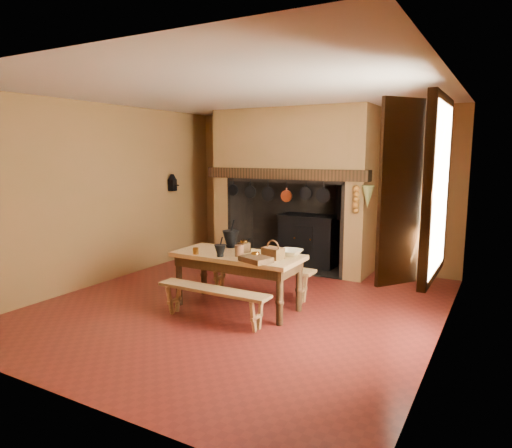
{
  "coord_description": "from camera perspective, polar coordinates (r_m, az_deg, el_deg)",
  "views": [
    {
      "loc": [
        3.08,
        -5.08,
        2.05
      ],
      "look_at": [
        0.06,
        0.3,
        1.08
      ],
      "focal_mm": 32.0,
      "sensor_mm": 36.0,
      "label": 1
    }
  ],
  "objects": [
    {
      "name": "mixing_bowl",
      "position": [
        5.88,
        4.31,
        -3.58
      ],
      "size": [
        0.32,
        0.32,
        0.08
      ],
      "primitive_type": "imported",
      "rotation": [
        0.0,
        0.0,
        0.02
      ],
      "color": "beige",
      "rests_on": "work_table"
    },
    {
      "name": "glass_jar",
      "position": [
        5.8,
        2.23,
        -3.49
      ],
      "size": [
        0.08,
        0.08,
        0.12
      ],
      "primitive_type": "cylinder",
      "rotation": [
        0.0,
        0.0,
        -0.18
      ],
      "color": "beige",
      "rests_on": "work_table"
    },
    {
      "name": "iron_range",
      "position": [
        8.3,
        6.65,
        -1.99
      ],
      "size": [
        1.12,
        0.55,
        1.6
      ],
      "color": "black",
      "rests_on": "floor"
    },
    {
      "name": "coffee_grinder",
      "position": [
        6.05,
        -1.5,
        -2.85
      ],
      "size": [
        0.19,
        0.17,
        0.2
      ],
      "rotation": [
        0.0,
        0.0,
        -0.37
      ],
      "color": "#352111",
      "rests_on": "work_table"
    },
    {
      "name": "bench_back",
      "position": [
        6.55,
        0.36,
        -6.07
      ],
      "size": [
        1.66,
        0.29,
        0.47
      ],
      "color": "tan",
      "rests_on": "floor"
    },
    {
      "name": "wall_coffee_mill",
      "position": [
        8.63,
        -10.41,
        5.26
      ],
      "size": [
        0.23,
        0.16,
        0.31
      ],
      "color": "black",
      "rests_on": "wall_left"
    },
    {
      "name": "wall_right",
      "position": [
        5.16,
        22.61,
        1.04
      ],
      "size": [
        0.02,
        5.5,
        2.8
      ],
      "primitive_type": "cube",
      "color": "olive",
      "rests_on": "floor"
    },
    {
      "name": "wall_front",
      "position": [
        3.91,
        -23.24,
        -1.31
      ],
      "size": [
        5.0,
        0.02,
        2.8
      ],
      "primitive_type": "cube",
      "color": "olive",
      "rests_on": "floor"
    },
    {
      "name": "hearth_pans",
      "position": [
        8.61,
        -0.21,
        -4.17
      ],
      "size": [
        0.51,
        0.62,
        0.2
      ],
      "color": "gold",
      "rests_on": "floor"
    },
    {
      "name": "wicker_basket",
      "position": [
        5.69,
        2.13,
        -3.58
      ],
      "size": [
        0.28,
        0.22,
        0.24
      ],
      "rotation": [
        0.0,
        0.0,
        -0.21
      ],
      "color": "#502818",
      "rests_on": "work_table"
    },
    {
      "name": "mortar_large",
      "position": [
        6.35,
        -3.16,
        -1.75
      ],
      "size": [
        0.24,
        0.24,
        0.4
      ],
      "rotation": [
        0.0,
        0.0,
        -0.25
      ],
      "color": "black",
      "rests_on": "work_table"
    },
    {
      "name": "work_table",
      "position": [
        6.01,
        -2.29,
        -4.8
      ],
      "size": [
        1.7,
        0.76,
        0.74
      ],
      "color": "tan",
      "rests_on": "floor"
    },
    {
      "name": "bench_front",
      "position": [
        5.63,
        -5.38,
        -9.04
      ],
      "size": [
        1.49,
        0.26,
        0.42
      ],
      "color": "tan",
      "rests_on": "floor"
    },
    {
      "name": "window",
      "position": [
        4.75,
        20.43,
        4.19
      ],
      "size": [
        0.39,
        1.75,
        1.76
      ],
      "color": "white",
      "rests_on": "wall_right"
    },
    {
      "name": "brass_mug_b",
      "position": [
        6.15,
        -1.41,
        -2.89
      ],
      "size": [
        0.11,
        0.11,
        0.1
      ],
      "primitive_type": "cylinder",
      "rotation": [
        0.0,
        0.0,
        0.18
      ],
      "color": "gold",
      "rests_on": "work_table"
    },
    {
      "name": "hanging_pans",
      "position": [
        7.72,
        2.89,
        3.82
      ],
      "size": [
        1.92,
        0.29,
        0.27
      ],
      "color": "black",
      "rests_on": "chimney_breast"
    },
    {
      "name": "onion_string",
      "position": [
        7.21,
        12.4,
        3.02
      ],
      "size": [
        0.12,
        0.1,
        0.46
      ],
      "primitive_type": null,
      "color": "#985C1C",
      "rests_on": "chimney_breast"
    },
    {
      "name": "brass_mug_a",
      "position": [
        5.98,
        -7.55,
        -3.37
      ],
      "size": [
        0.09,
        0.09,
        0.09
      ],
      "primitive_type": "cylinder",
      "rotation": [
        0.0,
        0.0,
        -0.14
      ],
      "color": "gold",
      "rests_on": "work_table"
    },
    {
      "name": "floor",
      "position": [
        6.28,
        -1.85,
        -10.09
      ],
      "size": [
        5.5,
        5.5,
        0.0
      ],
      "primitive_type": "plane",
      "color": "maroon",
      "rests_on": "ground"
    },
    {
      "name": "mortar_small",
      "position": [
        5.81,
        -4.5,
        -3.25
      ],
      "size": [
        0.15,
        0.15,
        0.26
      ],
      "rotation": [
        0.0,
        0.0,
        -0.27
      ],
      "color": "black",
      "rests_on": "work_table"
    },
    {
      "name": "stoneware_crock",
      "position": [
        5.82,
        -2.11,
        -3.37
      ],
      "size": [
        0.13,
        0.13,
        0.14
      ],
      "primitive_type": "cylinder",
      "rotation": [
        0.0,
        0.0,
        0.12
      ],
      "color": "brown",
      "rests_on": "work_table"
    },
    {
      "name": "brass_cup",
      "position": [
        5.67,
        -0.08,
        -3.97
      ],
      "size": [
        0.11,
        0.11,
        0.09
      ],
      "primitive_type": "imported",
      "rotation": [
        0.0,
        0.0,
        -0.04
      ],
      "color": "gold",
      "rests_on": "work_table"
    },
    {
      "name": "wall_left",
      "position": [
        7.57,
        -18.36,
        3.58
      ],
      "size": [
        0.02,
        5.5,
        2.8
      ],
      "primitive_type": "cube",
      "color": "olive",
      "rests_on": "floor"
    },
    {
      "name": "herb_bunch",
      "position": [
        7.16,
        13.8,
        3.33
      ],
      "size": [
        0.2,
        0.2,
        0.35
      ],
      "primitive_type": "cone",
      "rotation": [
        3.14,
        0.0,
        0.0
      ],
      "color": "brown",
      "rests_on": "chimney_breast"
    },
    {
      "name": "wooden_tray",
      "position": [
        5.54,
        -0.02,
        -4.41
      ],
      "size": [
        0.43,
        0.37,
        0.06
      ],
      "primitive_type": "cube",
      "rotation": [
        0.0,
        0.0,
        -0.33
      ],
      "color": "#352111",
      "rests_on": "work_table"
    },
    {
      "name": "ceiling",
      "position": [
        5.99,
        -1.99,
        16.15
      ],
      "size": [
        5.5,
        5.5,
        0.0
      ],
      "primitive_type": "plane",
      "rotation": [
        3.14,
        0.0,
        0.0
      ],
      "color": "silver",
      "rests_on": "back_wall"
    },
    {
      "name": "back_wall",
      "position": [
        8.44,
        7.82,
        4.45
      ],
      "size": [
        5.0,
        0.02,
        2.8
      ],
      "primitive_type": "cube",
      "color": "olive",
      "rests_on": "floor"
    },
    {
      "name": "chimney_breast",
      "position": [
        8.13,
        4.75,
        7.24
      ],
      "size": [
        2.95,
        0.96,
        2.8
      ],
      "color": "olive",
      "rests_on": "floor"
    }
  ]
}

